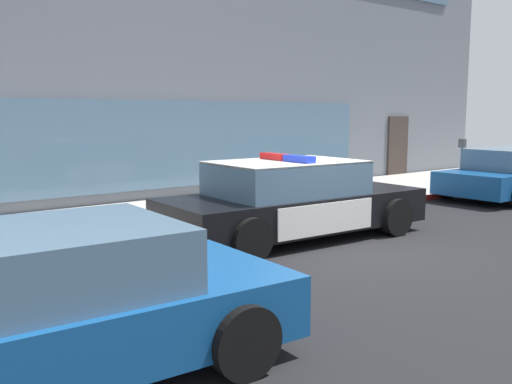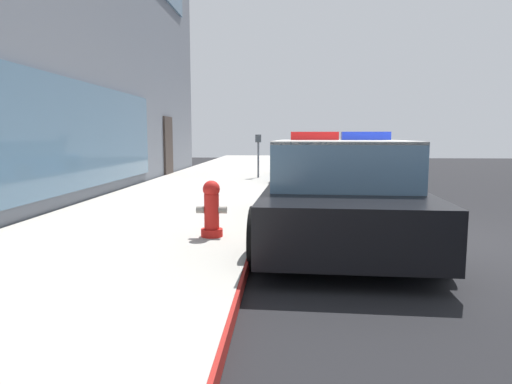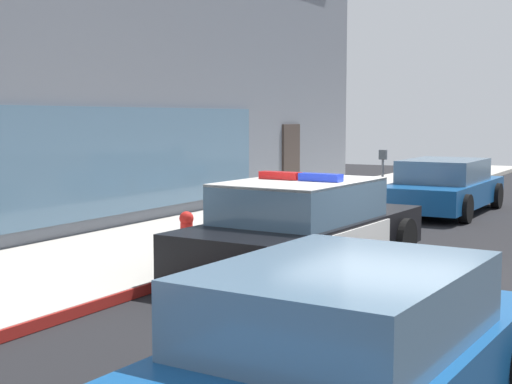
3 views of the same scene
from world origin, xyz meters
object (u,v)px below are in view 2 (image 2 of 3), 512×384
Objects in this scene: car_down_street at (307,162)px; parking_meter at (258,148)px; fire_hydrant at (212,209)px; police_cruiser at (338,191)px.

parking_meter reaches higher than car_down_street.
parking_meter reaches higher than fire_hydrant.
police_cruiser reaches higher than car_down_street.
fire_hydrant is (-0.65, 1.68, -0.18)m from police_cruiser.
fire_hydrant is 8.43m from parking_meter.
police_cruiser is at bearing -168.56° from parking_meter.
parking_meter is (8.41, -0.11, 0.58)m from fire_hydrant.
parking_meter is at bearing -0.72° from fire_hydrant.
parking_meter is at bearing 93.76° from car_down_street.
fire_hydrant is at bearing 113.68° from police_cruiser.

